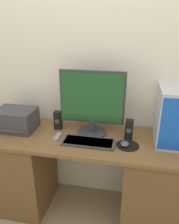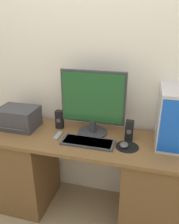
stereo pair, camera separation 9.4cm
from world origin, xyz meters
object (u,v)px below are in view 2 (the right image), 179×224
(monitor, at_px, (93,102))
(computer_tower, at_px, (170,115))
(printer, at_px, (18,118))
(remote_control, at_px, (58,136))
(keyboard, at_px, (88,142))
(speaker_right, at_px, (129,130))
(speaker_left, at_px, (60,119))
(mouse, at_px, (124,145))

(monitor, distance_m, computer_tower, 0.61)
(printer, relative_size, remote_control, 2.72)
(keyboard, bearing_deg, speaker_right, 24.86)
(computer_tower, relative_size, speaker_left, 2.66)
(keyboard, bearing_deg, computer_tower, 19.00)
(keyboard, height_order, remote_control, keyboard)
(keyboard, xyz_separation_m, speaker_left, (-0.32, 0.20, 0.07))
(computer_tower, distance_m, remote_control, 0.91)
(computer_tower, distance_m, speaker_right, 0.33)
(keyboard, height_order, speaker_left, speaker_left)
(monitor, relative_size, mouse, 6.63)
(printer, bearing_deg, remote_control, -10.63)
(computer_tower, height_order, remote_control, computer_tower)
(keyboard, xyz_separation_m, speaker_right, (0.31, 0.14, 0.07))
(monitor, height_order, remote_control, monitor)
(computer_tower, bearing_deg, keyboard, -161.00)
(keyboard, height_order, printer, printer)
(keyboard, xyz_separation_m, mouse, (0.28, 0.01, 0.01))
(printer, distance_m, speaker_left, 0.37)
(monitor, distance_m, speaker_right, 0.38)
(keyboard, height_order, speaker_right, speaker_right)
(monitor, xyz_separation_m, speaker_right, (0.31, -0.04, -0.20))
(mouse, bearing_deg, remote_control, 177.54)
(keyboard, relative_size, speaker_right, 2.49)
(printer, distance_m, speaker_right, 0.99)
(keyboard, xyz_separation_m, computer_tower, (0.60, 0.21, 0.21))
(monitor, bearing_deg, computer_tower, 2.39)
(keyboard, distance_m, speaker_left, 0.38)
(speaker_right, bearing_deg, remote_control, -169.75)
(computer_tower, xyz_separation_m, printer, (-1.28, -0.09, -0.13))
(printer, bearing_deg, mouse, -5.96)
(mouse, bearing_deg, keyboard, -177.12)
(monitor, distance_m, remote_control, 0.41)
(speaker_left, distance_m, speaker_right, 0.63)
(computer_tower, distance_m, speaker_left, 0.93)
(mouse, height_order, speaker_left, speaker_left)
(mouse, bearing_deg, speaker_right, 79.58)
(mouse, height_order, computer_tower, computer_tower)
(computer_tower, xyz_separation_m, speaker_right, (-0.29, -0.06, -0.14))
(keyboard, relative_size, mouse, 5.10)
(monitor, height_order, mouse, monitor)
(printer, height_order, speaker_left, printer)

